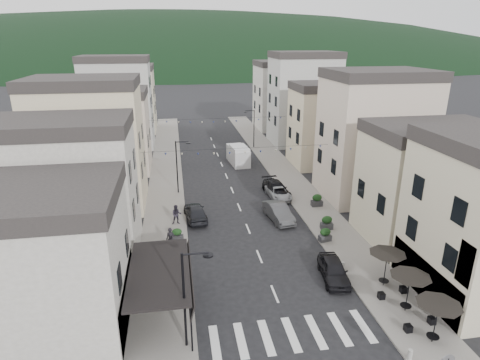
# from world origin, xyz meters

# --- Properties ---
(ground) EXTENTS (700.00, 700.00, 0.00)m
(ground) POSITION_xyz_m (0.00, 0.00, 0.00)
(ground) COLOR black
(ground) RESTS_ON ground
(sidewalk_left) EXTENTS (4.00, 76.00, 0.12)m
(sidewalk_left) POSITION_xyz_m (-7.50, 32.00, 0.06)
(sidewalk_left) COLOR slate
(sidewalk_left) RESTS_ON ground
(sidewalk_right) EXTENTS (4.00, 76.00, 0.12)m
(sidewalk_right) POSITION_xyz_m (7.50, 32.00, 0.06)
(sidewalk_right) COLOR slate
(sidewalk_right) RESTS_ON ground
(hill_backdrop) EXTENTS (640.00, 360.00, 70.00)m
(hill_backdrop) POSITION_xyz_m (0.00, 300.00, 0.00)
(hill_backdrop) COLOR black
(hill_backdrop) RESTS_ON ground
(boutique_building) EXTENTS (12.00, 8.00, 8.00)m
(boutique_building) POSITION_xyz_m (-15.50, 5.00, 4.00)
(boutique_building) COLOR #A6A198
(boutique_building) RESTS_ON ground
(boutique_awning) EXTENTS (3.77, 7.50, 3.28)m
(boutique_awning) POSITION_xyz_m (-7.25, 5.00, 3.11)
(boutique_awning) COLOR black
(boutique_awning) RESTS_ON ground
(buildings_row_left) EXTENTS (10.20, 54.16, 14.00)m
(buildings_row_left) POSITION_xyz_m (-14.50, 37.75, 6.12)
(buildings_row_left) COLOR #A6A198
(buildings_row_left) RESTS_ON ground
(buildings_row_right) EXTENTS (10.20, 54.16, 14.50)m
(buildings_row_right) POSITION_xyz_m (14.50, 36.59, 6.32)
(buildings_row_right) COLOR #C1B599
(buildings_row_right) RESTS_ON ground
(cafe_terrace) EXTENTS (2.50, 8.10, 2.53)m
(cafe_terrace) POSITION_xyz_m (7.70, 2.80, 2.36)
(cafe_terrace) COLOR black
(cafe_terrace) RESTS_ON ground
(streetlamp_left_near) EXTENTS (1.70, 0.56, 6.00)m
(streetlamp_left_near) POSITION_xyz_m (-5.82, 2.00, 3.70)
(streetlamp_left_near) COLOR black
(streetlamp_left_near) RESTS_ON ground
(streetlamp_left_far) EXTENTS (1.70, 0.56, 6.00)m
(streetlamp_left_far) POSITION_xyz_m (-5.82, 26.00, 3.70)
(streetlamp_left_far) COLOR black
(streetlamp_left_far) RESTS_ON ground
(streetlamp_right_far) EXTENTS (1.70, 0.56, 6.00)m
(streetlamp_right_far) POSITION_xyz_m (5.82, 44.00, 3.70)
(streetlamp_right_far) COLOR black
(streetlamp_right_far) RESTS_ON ground
(bollards) EXTENTS (11.66, 10.26, 0.60)m
(bollards) POSITION_xyz_m (0.00, 5.50, 0.42)
(bollards) COLOR gray
(bollards) RESTS_ON ground
(bunting_near) EXTENTS (19.00, 0.28, 0.62)m
(bunting_near) POSITION_xyz_m (0.00, 22.00, 5.65)
(bunting_near) COLOR black
(bunting_near) RESTS_ON ground
(bunting_far) EXTENTS (19.00, 0.28, 0.62)m
(bunting_far) POSITION_xyz_m (0.00, 38.00, 5.65)
(bunting_far) COLOR black
(bunting_far) RESTS_ON ground
(parked_car_a) EXTENTS (2.27, 4.47, 1.46)m
(parked_car_a) POSITION_xyz_m (4.60, 7.09, 0.73)
(parked_car_a) COLOR black
(parked_car_a) RESTS_ON ground
(parked_car_b) EXTENTS (2.29, 4.93, 1.57)m
(parked_car_b) POSITION_xyz_m (3.22, 17.44, 0.78)
(parked_car_b) COLOR #363739
(parked_car_b) RESTS_ON ground
(parked_car_c) EXTENTS (2.29, 4.58, 1.25)m
(parked_car_c) POSITION_xyz_m (4.60, 22.86, 0.62)
(parked_car_c) COLOR #999CA2
(parked_car_c) RESTS_ON ground
(parked_car_d) EXTENTS (2.63, 5.28, 1.47)m
(parked_car_d) POSITION_xyz_m (4.60, 23.73, 0.74)
(parked_car_d) COLOR black
(parked_car_d) RESTS_ON ground
(parked_car_e) EXTENTS (2.31, 4.76, 1.56)m
(parked_car_e) POSITION_xyz_m (-4.60, 18.76, 0.78)
(parked_car_e) COLOR black
(parked_car_e) RESTS_ON ground
(delivery_van) EXTENTS (2.61, 5.56, 2.58)m
(delivery_van) POSITION_xyz_m (2.34, 36.03, 1.27)
(delivery_van) COLOR silver
(delivery_van) RESTS_ON ground
(pedestrian_a) EXTENTS (0.81, 0.62, 1.96)m
(pedestrian_a) POSITION_xyz_m (-6.92, 12.97, 1.10)
(pedestrian_a) COLOR black
(pedestrian_a) RESTS_ON sidewalk_left
(pedestrian_b) EXTENTS (0.92, 0.72, 1.87)m
(pedestrian_b) POSITION_xyz_m (-6.37, 17.86, 1.05)
(pedestrian_b) COLOR #231F29
(pedestrian_b) RESTS_ON sidewalk_left
(planter_la) EXTENTS (0.92, 0.55, 0.99)m
(planter_la) POSITION_xyz_m (-6.34, 11.40, 0.60)
(planter_la) COLOR #2B2B2E
(planter_la) RESTS_ON sidewalk_left
(planter_lb) EXTENTS (1.09, 0.86, 1.08)m
(planter_lb) POSITION_xyz_m (-6.41, 14.65, 0.64)
(planter_lb) COLOR #2A2A2C
(planter_lb) RESTS_ON sidewalk_left
(planter_ra) EXTENTS (1.13, 0.76, 1.17)m
(planter_ra) POSITION_xyz_m (6.00, 12.47, 0.69)
(planter_ra) COLOR #313134
(planter_ra) RESTS_ON sidewalk_right
(planter_rb) EXTENTS (1.16, 0.73, 1.23)m
(planter_rb) POSITION_xyz_m (6.98, 14.65, 0.72)
(planter_rb) COLOR #2E2E30
(planter_rb) RESTS_ON sidewalk_right
(planter_rc) EXTENTS (1.16, 0.67, 1.27)m
(planter_rc) POSITION_xyz_m (7.89, 19.80, 0.74)
(planter_rc) COLOR #2B2B2D
(planter_rc) RESTS_ON sidewalk_right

